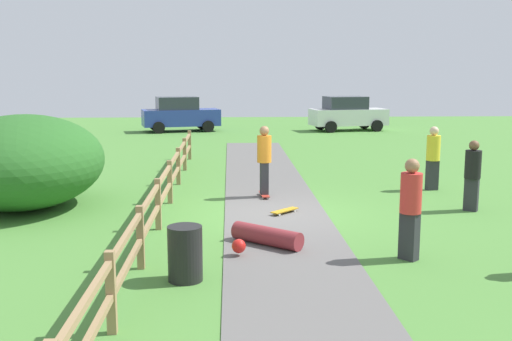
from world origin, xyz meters
TOP-DOWN VIEW (x-y plane):
  - ground_plane at (0.00, 0.00)m, footprint 60.00×60.00m
  - asphalt_path at (0.00, 0.00)m, footprint 2.40×28.00m
  - wooden_fence at (-2.60, 0.00)m, footprint 0.12×18.12m
  - bush_large at (-6.13, 0.98)m, footprint 3.86×4.63m
  - trash_bin at (-1.80, -4.48)m, footprint 0.56×0.56m
  - skater_riding at (-0.16, 1.88)m, footprint 0.41×0.81m
  - skater_fallen at (-0.42, -2.66)m, footprint 1.38×1.41m
  - skateboard_loose at (0.21, -0.02)m, footprint 0.71×0.70m
  - bystander_yellow at (4.65, 2.72)m, footprint 0.44×0.44m
  - bystander_black at (4.74, 0.13)m, footprint 0.53×0.53m
  - bystander_red at (2.12, -3.56)m, footprint 0.54×0.54m
  - parked_car_white at (5.56, 19.76)m, footprint 4.44×2.58m
  - parked_car_blue at (-3.82, 19.76)m, footprint 4.48×2.74m

SIDE VIEW (x-z plane):
  - ground_plane at x=0.00m, z-range 0.00..0.00m
  - asphalt_path at x=0.00m, z-range 0.00..0.02m
  - skateboard_loose at x=0.21m, z-range 0.05..0.13m
  - skater_fallen at x=-0.42m, z-range 0.02..0.38m
  - trash_bin at x=-1.80m, z-range 0.00..0.90m
  - wooden_fence at x=-2.60m, z-range 0.12..1.22m
  - bystander_black at x=4.74m, z-range 0.09..1.80m
  - parked_car_white at x=5.56m, z-range 0.00..1.92m
  - parked_car_blue at x=-3.82m, z-range 0.00..1.92m
  - bystander_yellow at x=4.65m, z-range 0.10..1.91m
  - bystander_red at x=2.12m, z-range 0.10..1.93m
  - skater_riding at x=-0.16m, z-range 0.14..2.03m
  - bush_large at x=-6.13m, z-range 0.00..2.30m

